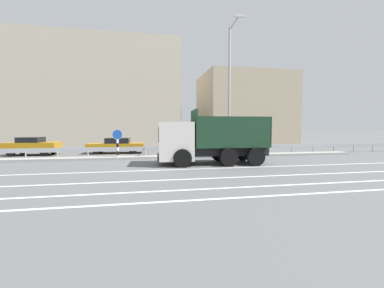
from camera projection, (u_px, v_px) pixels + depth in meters
The scene contains 15 objects.
ground_plane at pixel (163, 164), 15.84m from camera, with size 320.00×320.00×0.00m, color #565659.
lane_strip_0 at pixel (222, 168), 14.13m from camera, with size 56.02×0.16×0.01m, color silver.
lane_strip_1 at pixel (240, 177), 11.61m from camera, with size 56.02×0.16×0.01m, color silver.
lane_strip_2 at pixel (258, 186), 9.78m from camera, with size 56.02×0.16×0.01m, color silver.
lane_strip_3 at pixel (276, 196), 8.48m from camera, with size 56.02×0.16×0.01m, color silver.
median_island at pixel (160, 157), 18.64m from camera, with size 30.81×1.10×0.18m, color gray.
median_guardrail at pixel (159, 149), 19.66m from camera, with size 56.02×0.09×0.78m.
dump_truck at pixel (198, 143), 15.68m from camera, with size 6.86×3.06×3.30m.
median_road_sign at pixel (118, 144), 18.00m from camera, with size 0.72×0.16×2.10m.
street_lamp_1 at pixel (230, 85), 19.11m from camera, with size 0.71×2.67×9.67m.
parked_car_2 at pixel (33, 146), 20.62m from camera, with size 3.97×2.10×1.46m.
parked_car_3 at pixel (117, 145), 22.21m from camera, with size 4.82×2.19×1.34m.
parked_car_4 at pixel (193, 143), 23.62m from camera, with size 4.78×2.03×1.49m.
background_building_0 at pixel (92, 94), 35.36m from camera, with size 23.38×10.68×13.66m, color #B7AD99.
background_building_1 at pixel (244, 109), 37.86m from camera, with size 12.26×10.00×9.83m, color tan.
Camera 1 is at (-1.28, -15.78, 2.27)m, focal length 24.00 mm.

